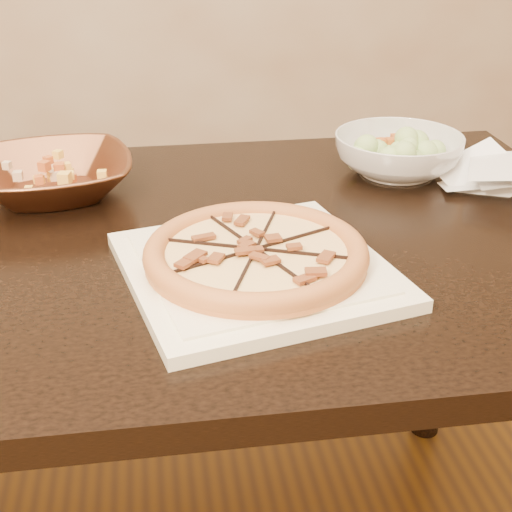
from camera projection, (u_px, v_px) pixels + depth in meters
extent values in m
cube|color=black|center=(192.00, 246.00, 1.08)|extent=(1.33, 0.86, 0.04)
cylinder|color=black|center=(440.00, 309.00, 1.63)|extent=(0.07, 0.07, 0.71)
cube|color=white|center=(256.00, 270.00, 0.95)|extent=(0.40, 0.40, 0.02)
cube|color=white|center=(256.00, 263.00, 0.94)|extent=(0.34, 0.34, 0.00)
cylinder|color=#B87336|center=(256.00, 257.00, 0.94)|extent=(0.29, 0.29, 0.01)
torus|color=#B87336|center=(256.00, 252.00, 0.94)|extent=(0.30, 0.30, 0.03)
cylinder|color=#FFCF7D|center=(256.00, 253.00, 0.94)|extent=(0.24, 0.24, 0.01)
cube|color=black|center=(256.00, 249.00, 0.94)|extent=(0.11, 0.27, 0.01)
cube|color=black|center=(256.00, 249.00, 0.94)|extent=(0.12, 0.27, 0.01)
cube|color=black|center=(256.00, 249.00, 0.94)|extent=(0.27, 0.11, 0.01)
cube|color=black|center=(256.00, 249.00, 0.94)|extent=(0.27, 0.12, 0.01)
cube|color=brown|center=(272.00, 249.00, 0.93)|extent=(0.03, 0.02, 0.00)
cube|color=brown|center=(293.00, 246.00, 0.94)|extent=(0.02, 0.02, 0.00)
cube|color=brown|center=(308.00, 237.00, 0.96)|extent=(0.03, 0.02, 0.00)
cube|color=brown|center=(273.00, 241.00, 0.95)|extent=(0.03, 0.02, 0.00)
cube|color=brown|center=(277.00, 231.00, 0.98)|extent=(0.03, 0.03, 0.00)
cube|color=brown|center=(269.00, 221.00, 1.01)|extent=(0.02, 0.03, 0.00)
cube|color=brown|center=(253.00, 235.00, 0.97)|extent=(0.02, 0.02, 0.00)
cube|color=brown|center=(237.00, 228.00, 0.99)|extent=(0.02, 0.03, 0.00)
cube|color=brown|center=(212.00, 225.00, 1.00)|extent=(0.02, 0.03, 0.00)
cube|color=brown|center=(227.00, 239.00, 0.95)|extent=(0.03, 0.03, 0.00)
cube|color=brown|center=(202.00, 242.00, 0.95)|extent=(0.03, 0.02, 0.00)
cube|color=brown|center=(236.00, 248.00, 0.93)|extent=(0.02, 0.02, 0.00)
cube|color=brown|center=(217.00, 255.00, 0.91)|extent=(0.03, 0.02, 0.00)
cube|color=brown|center=(207.00, 266.00, 0.89)|extent=(0.03, 0.02, 0.00)
cube|color=brown|center=(242.00, 258.00, 0.91)|extent=(0.03, 0.03, 0.00)
cube|color=brown|center=(245.00, 269.00, 0.88)|extent=(0.02, 0.03, 0.00)
cube|color=brown|center=(263.00, 280.00, 0.85)|extent=(0.02, 0.02, 0.00)
cube|color=brown|center=(269.00, 261.00, 0.90)|extent=(0.02, 0.03, 0.00)
cube|color=brown|center=(293.00, 266.00, 0.89)|extent=(0.02, 0.03, 0.00)
cube|color=brown|center=(272.00, 251.00, 0.92)|extent=(0.03, 0.03, 0.00)
imported|color=brown|center=(52.00, 177.00, 1.19)|extent=(0.30, 0.30, 0.07)
cube|color=#D5B189|center=(49.00, 150.00, 1.17)|extent=(0.03, 0.03, 0.03)
cube|color=#BA5725|center=(59.00, 148.00, 1.18)|extent=(0.03, 0.03, 0.03)
cube|color=#FFC348|center=(67.00, 145.00, 1.20)|extent=(0.03, 0.03, 0.03)
cube|color=#D5B189|center=(68.00, 140.00, 1.22)|extent=(0.03, 0.03, 0.03)
cube|color=#BA5725|center=(50.00, 148.00, 1.18)|extent=(0.03, 0.03, 0.03)
cube|color=#FFC348|center=(47.00, 145.00, 1.19)|extent=(0.03, 0.03, 0.03)
cube|color=#D5B189|center=(37.00, 143.00, 1.20)|extent=(0.03, 0.03, 0.03)
cube|color=#BA5725|center=(48.00, 150.00, 1.17)|extent=(0.03, 0.03, 0.03)
cube|color=#FFC348|center=(38.00, 149.00, 1.17)|extent=(0.03, 0.03, 0.03)
cube|color=#D5B189|center=(25.00, 151.00, 1.17)|extent=(0.03, 0.03, 0.03)
cube|color=#BA5725|center=(14.00, 155.00, 1.15)|extent=(0.03, 0.03, 0.03)
cube|color=#FFC348|center=(43.00, 152.00, 1.16)|extent=(0.03, 0.03, 0.03)
cube|color=#D5B189|center=(38.00, 156.00, 1.15)|extent=(0.03, 0.03, 0.03)
cube|color=#BA5725|center=(40.00, 160.00, 1.13)|extent=(0.03, 0.03, 0.03)
cube|color=#FFC348|center=(49.00, 151.00, 1.17)|extent=(0.03, 0.03, 0.03)
cube|color=#D5B189|center=(54.00, 153.00, 1.16)|extent=(0.03, 0.03, 0.03)
cube|color=#BA5725|center=(66.00, 154.00, 1.15)|extent=(0.03, 0.03, 0.03)
cube|color=#FFC348|center=(81.00, 152.00, 1.16)|extent=(0.03, 0.03, 0.03)
imported|color=silver|center=(398.00, 154.00, 1.28)|extent=(0.30, 0.30, 0.07)
sphere|color=#9CC970|center=(401.00, 125.00, 1.26)|extent=(0.04, 0.04, 0.04)
sphere|color=#9CC970|center=(409.00, 123.00, 1.27)|extent=(0.04, 0.04, 0.04)
sphere|color=#9CC970|center=(409.00, 119.00, 1.29)|extent=(0.04, 0.04, 0.04)
sphere|color=#9CC970|center=(400.00, 123.00, 1.27)|extent=(0.04, 0.04, 0.04)
sphere|color=#9CC970|center=(391.00, 120.00, 1.29)|extent=(0.04, 0.04, 0.04)
sphere|color=#9CC970|center=(399.00, 125.00, 1.26)|extent=(0.04, 0.04, 0.04)
sphere|color=#9CC970|center=(387.00, 124.00, 1.27)|extent=(0.04, 0.04, 0.04)
sphere|color=#9CC970|center=(376.00, 126.00, 1.25)|extent=(0.04, 0.04, 0.04)
sphere|color=#9CC970|center=(395.00, 127.00, 1.25)|extent=(0.04, 0.04, 0.04)
sphere|color=#9CC970|center=(394.00, 131.00, 1.23)|extent=(0.04, 0.04, 0.04)
sphere|color=#9CC970|center=(401.00, 126.00, 1.25)|extent=(0.04, 0.04, 0.04)
sphere|color=#9CC970|center=(409.00, 129.00, 1.24)|extent=(0.04, 0.04, 0.04)
sphere|color=#9CC970|center=(425.00, 131.00, 1.23)|extent=(0.04, 0.04, 0.04)
sphere|color=#9CC970|center=(411.00, 126.00, 1.25)|extent=(0.04, 0.04, 0.04)
cube|color=#BE571F|center=(410.00, 126.00, 1.29)|extent=(0.02, 0.02, 0.01)
cube|color=#BE571F|center=(380.00, 129.00, 1.27)|extent=(0.02, 0.02, 0.01)
cube|color=#BE571F|center=(410.00, 136.00, 1.23)|extent=(0.02, 0.02, 0.01)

